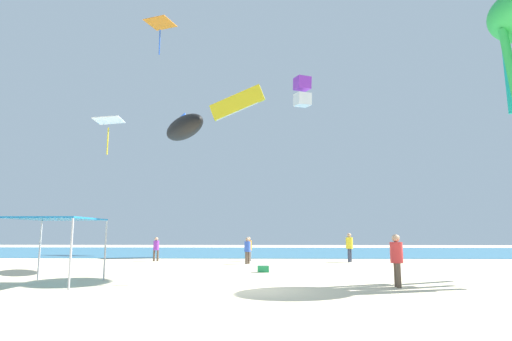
{
  "coord_description": "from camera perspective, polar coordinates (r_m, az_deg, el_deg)",
  "views": [
    {
      "loc": [
        0.86,
        -14.52,
        1.87
      ],
      "look_at": [
        -0.14,
        15.96,
        6.48
      ],
      "focal_mm": 29.32,
      "sensor_mm": 36.0,
      "label": 1
    }
  ],
  "objects": [
    {
      "name": "kite_diamond_orange",
      "position": [
        41.19,
        -12.93,
        18.81
      ],
      "size": [
        2.84,
        2.84,
        3.07
      ],
      "rotation": [
        0.0,
        0.0,
        2.82
      ],
      "color": "orange"
    },
    {
      "name": "person_leftmost",
      "position": [
        30.06,
        -13.46,
        -10.11
      ],
      "size": [
        0.42,
        0.39,
        1.63
      ],
      "rotation": [
        0.0,
        0.0,
        5.96
      ],
      "color": "brown",
      "rests_on": "ground"
    },
    {
      "name": "person_rightmost",
      "position": [
        28.89,
        12.62,
        -9.88
      ],
      "size": [
        0.45,
        0.47,
        1.91
      ],
      "rotation": [
        0.0,
        0.0,
        4.25
      ],
      "color": "#33384C",
      "rests_on": "ground"
    },
    {
      "name": "canopy_tent",
      "position": [
        17.66,
        -25.63,
        -6.27
      ],
      "size": [
        2.8,
        3.05,
        2.46
      ],
      "color": "#B2B2B7",
      "rests_on": "ground"
    },
    {
      "name": "person_far_shore",
      "position": [
        29.11,
        -0.98,
        -10.38
      ],
      "size": [
        0.39,
        0.39,
        1.64
      ],
      "rotation": [
        0.0,
        0.0,
        5.41
      ],
      "color": "slate",
      "rests_on": "ground"
    },
    {
      "name": "kite_inflatable_black",
      "position": [
        24.41,
        -9.8,
        5.8
      ],
      "size": [
        3.71,
        4.46,
        1.71
      ],
      "rotation": [
        0.0,
        0.0,
        5.31
      ],
      "color": "black"
    },
    {
      "name": "person_near_tent",
      "position": [
        15.9,
        18.63,
        -10.99
      ],
      "size": [
        0.44,
        0.49,
        1.85
      ],
      "rotation": [
        0.0,
        0.0,
        1.52
      ],
      "color": "brown",
      "rests_on": "ground"
    },
    {
      "name": "kite_box_purple",
      "position": [
        39.76,
        6.34,
        10.65
      ],
      "size": [
        1.72,
        1.76,
        2.82
      ],
      "rotation": [
        0.0,
        0.0,
        0.39
      ],
      "color": "purple"
    },
    {
      "name": "person_central",
      "position": [
        26.6,
        -1.17,
        -10.57
      ],
      "size": [
        0.39,
        0.4,
        1.63
      ],
      "rotation": [
        0.0,
        0.0,
        1.08
      ],
      "color": "brown",
      "rests_on": "ground"
    },
    {
      "name": "cooler_box",
      "position": [
        21.0,
        1.0,
        -13.23
      ],
      "size": [
        0.57,
        0.37,
        0.35
      ],
      "color": "#1E8C4C",
      "rests_on": "ground"
    },
    {
      "name": "kite_diamond_white",
      "position": [
        35.32,
        -19.45,
        6.24
      ],
      "size": [
        2.19,
        2.19,
        2.89
      ],
      "rotation": [
        0.0,
        0.0,
        1.64
      ],
      "color": "white"
    },
    {
      "name": "kite_parafoil_yellow",
      "position": [
        42.95,
        -2.61,
        9.16
      ],
      "size": [
        5.78,
        1.4,
        3.51
      ],
      "rotation": [
        0.0,
        0.0,
        2.95
      ],
      "color": "yellow"
    },
    {
      "name": "ground",
      "position": [
        14.67,
        -1.57,
        -16.12
      ],
      "size": [
        110.0,
        110.0,
        0.1
      ],
      "primitive_type": "cube",
      "color": "beige"
    },
    {
      "name": "ocean_strip",
      "position": [
        44.4,
        0.78,
        -11.0
      ],
      "size": [
        110.0,
        24.83,
        0.03
      ],
      "primitive_type": "cube",
      "color": "teal",
      "rests_on": "ground"
    }
  ]
}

